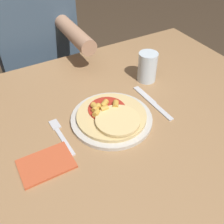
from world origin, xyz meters
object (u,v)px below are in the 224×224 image
Objects in this scene: dining_table at (117,137)px; fork at (60,134)px; plate at (112,119)px; person_diner at (39,53)px; drinking_glass at (147,67)px; pizza at (112,116)px; knife at (153,103)px.

fork is at bearing 174.02° from dining_table.
person_diner reaches higher than plate.
plate is 2.31× the size of drinking_glass.
person_diner is (-0.04, 0.71, -0.08)m from plate.
plate is 0.29m from drinking_glass.
person_diner is (-0.04, 0.72, -0.09)m from pizza.
drinking_glass reaches higher than plate.
fork is (-0.20, 0.02, 0.10)m from dining_table.
plate is 0.18m from fork.
knife is at bearing -2.84° from fork.
dining_table is at bearing -5.98° from fork.
pizza is 0.18m from fork.
dining_table is 1.10× the size of person_diner.
drinking_glass is (0.25, 0.15, 0.04)m from pizza.
fork is at bearing 177.16° from knife.
person_diner reaches higher than knife.
drinking_glass is at bearing 31.09° from plate.
person_diner is (-0.22, 0.70, -0.07)m from knife.
plate is 0.02m from pizza.
knife is (0.18, 0.01, -0.00)m from plate.
dining_table is at bearing 7.58° from plate.
fork is at bearing 170.99° from pizza.
pizza is (-0.00, -0.00, 0.02)m from plate.
plate is (-0.02, -0.00, 0.10)m from dining_table.
knife is at bearing 3.31° from pizza.
pizza is 1.35× the size of fork.
plate is at bearing -148.91° from drinking_glass.
plate is at bearing -172.42° from dining_table.
pizza is 0.18m from knife.
knife is 0.74m from person_diner.
person_diner is (-0.07, 0.71, 0.03)m from dining_table.
knife is (0.35, -0.02, 0.00)m from fork.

